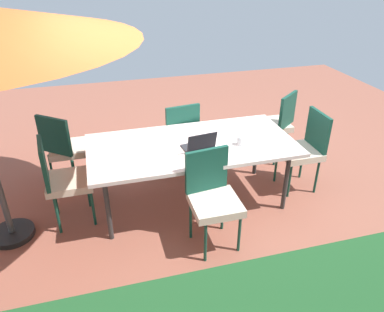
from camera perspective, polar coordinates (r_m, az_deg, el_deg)
The scene contains 10 objects.
ground_plane at distance 4.46m, azimuth 0.00°, elevation -7.06°, with size 10.00×10.00×0.02m, color #935442.
dining_table at distance 4.07m, azimuth 0.00°, elevation 1.33°, with size 2.25×1.10×0.77m.
chair_south at distance 4.80m, azimuth -2.02°, elevation 3.49°, with size 0.48×0.49×0.98m.
chair_east at distance 4.08m, azimuth -19.22°, elevation -3.12°, with size 0.48×0.47×0.98m.
chair_north at distance 3.59m, azimuth 3.18°, elevation -6.04°, with size 0.48×0.49×0.98m.
chair_southwest at distance 5.26m, azimuth 12.71°, elevation 5.10°, with size 0.58×0.58×0.98m.
chair_west at distance 4.65m, azimuth 16.81°, elevation 1.34°, with size 0.46×0.46×0.98m.
chair_southeast at distance 4.73m, azimuth -18.81°, elevation 1.44°, with size 0.58×0.58×0.98m.
laptop at distance 3.91m, azimuth 1.12°, elevation 1.65°, with size 0.35×0.29×0.21m.
cup at distance 4.05m, azimuth 7.44°, elevation 2.35°, with size 0.08×0.08×0.10m, color white.
Camera 1 is at (0.96, 3.49, 2.60)m, focal length 34.82 mm.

